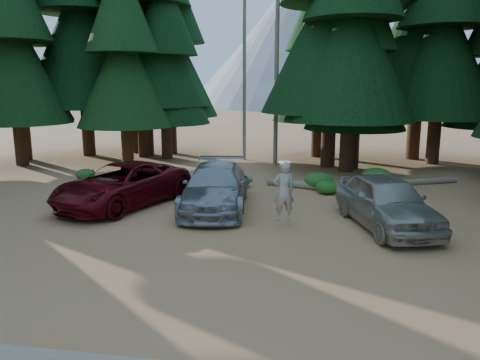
{
  "coord_description": "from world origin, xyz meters",
  "views": [
    {
      "loc": [
        3.15,
        -11.37,
        4.48
      ],
      "look_at": [
        0.57,
        3.98,
        1.25
      ],
      "focal_mm": 35.0,
      "sensor_mm": 36.0,
      "label": 1
    }
  ],
  "objects_px": {
    "silver_minivan_right": "(386,201)",
    "log_right": "(414,182)",
    "log_left": "(211,180)",
    "red_pickup": "(123,185)",
    "silver_minivan_center": "(215,187)",
    "frisbee_player": "(284,191)",
    "log_mid": "(309,185)"
  },
  "relations": [
    {
      "from": "log_left",
      "to": "silver_minivan_center",
      "type": "bearing_deg",
      "value": -90.85
    },
    {
      "from": "silver_minivan_right",
      "to": "log_left",
      "type": "distance_m",
      "value": 9.03
    },
    {
      "from": "silver_minivan_right",
      "to": "frisbee_player",
      "type": "xyz_separation_m",
      "value": [
        -3.21,
        -0.42,
        0.31
      ]
    },
    {
      "from": "frisbee_player",
      "to": "log_right",
      "type": "xyz_separation_m",
      "value": [
        5.35,
        7.17,
        -1.01
      ]
    },
    {
      "from": "silver_minivan_right",
      "to": "log_left",
      "type": "xyz_separation_m",
      "value": [
        -6.98,
        5.68,
        -0.7
      ]
    },
    {
      "from": "red_pickup",
      "to": "log_right",
      "type": "relative_size",
      "value": 1.33
    },
    {
      "from": "red_pickup",
      "to": "log_left",
      "type": "distance_m",
      "value": 5.11
    },
    {
      "from": "red_pickup",
      "to": "silver_minivan_center",
      "type": "height_order",
      "value": "silver_minivan_center"
    },
    {
      "from": "red_pickup",
      "to": "log_right",
      "type": "height_order",
      "value": "red_pickup"
    },
    {
      "from": "red_pickup",
      "to": "log_mid",
      "type": "relative_size",
      "value": 1.46
    },
    {
      "from": "silver_minivan_center",
      "to": "silver_minivan_right",
      "type": "distance_m",
      "value": 5.94
    },
    {
      "from": "log_mid",
      "to": "log_left",
      "type": "bearing_deg",
      "value": -170.14
    },
    {
      "from": "silver_minivan_center",
      "to": "log_mid",
      "type": "height_order",
      "value": "silver_minivan_center"
    },
    {
      "from": "log_mid",
      "to": "log_right",
      "type": "relative_size",
      "value": 0.91
    },
    {
      "from": "red_pickup",
      "to": "log_right",
      "type": "distance_m",
      "value": 12.75
    },
    {
      "from": "silver_minivan_center",
      "to": "silver_minivan_right",
      "type": "relative_size",
      "value": 1.12
    },
    {
      "from": "frisbee_player",
      "to": "silver_minivan_center",
      "type": "bearing_deg",
      "value": -55.78
    },
    {
      "from": "silver_minivan_center",
      "to": "log_right",
      "type": "relative_size",
      "value": 1.28
    },
    {
      "from": "silver_minivan_center",
      "to": "red_pickup",
      "type": "bearing_deg",
      "value": 175.89
    },
    {
      "from": "log_right",
      "to": "log_left",
      "type": "bearing_deg",
      "value": 163.4
    },
    {
      "from": "silver_minivan_right",
      "to": "log_left",
      "type": "height_order",
      "value": "silver_minivan_right"
    },
    {
      "from": "red_pickup",
      "to": "log_mid",
      "type": "height_order",
      "value": "red_pickup"
    },
    {
      "from": "red_pickup",
      "to": "log_mid",
      "type": "distance_m",
      "value": 7.86
    },
    {
      "from": "silver_minivan_right",
      "to": "frisbee_player",
      "type": "relative_size",
      "value": 2.56
    },
    {
      "from": "silver_minivan_right",
      "to": "log_right",
      "type": "xyz_separation_m",
      "value": [
        2.14,
        6.75,
        -0.7
      ]
    },
    {
      "from": "silver_minivan_right",
      "to": "frisbee_player",
      "type": "distance_m",
      "value": 3.25
    },
    {
      "from": "red_pickup",
      "to": "log_left",
      "type": "xyz_separation_m",
      "value": [
        2.32,
        4.51,
        -0.65
      ]
    },
    {
      "from": "frisbee_player",
      "to": "silver_minivan_right",
      "type": "bearing_deg",
      "value": 165.45
    },
    {
      "from": "silver_minivan_right",
      "to": "log_left",
      "type": "bearing_deg",
      "value": 123.61
    },
    {
      "from": "log_mid",
      "to": "log_right",
      "type": "distance_m",
      "value": 4.94
    },
    {
      "from": "silver_minivan_right",
      "to": "frisbee_player",
      "type": "bearing_deg",
      "value": 170.19
    },
    {
      "from": "silver_minivan_center",
      "to": "log_left",
      "type": "xyz_separation_m",
      "value": [
        -1.19,
        4.37,
        -0.66
      ]
    }
  ]
}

